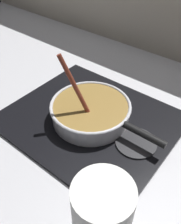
{
  "coord_description": "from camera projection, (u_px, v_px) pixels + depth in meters",
  "views": [
    {
      "loc": [
        0.5,
        -0.29,
        0.6
      ],
      "look_at": [
        0.11,
        0.2,
        0.04
      ],
      "focal_mm": 39.86,
      "sensor_mm": 36.0,
      "label": 1
    }
  ],
  "objects": [
    {
      "name": "burner_ring",
      "position": [
        90.0,
        118.0,
        0.86
      ],
      "size": [
        0.16,
        0.16,
        0.01
      ],
      "primitive_type": "torus",
      "color": "#592D0C",
      "rests_on": "hob_plate"
    },
    {
      "name": "paper_towel_roll",
      "position": [
        101.0,
        224.0,
        0.48
      ],
      "size": [
        0.11,
        0.11,
        0.24
      ],
      "primitive_type": "cylinder",
      "color": "white",
      "rests_on": "ground"
    },
    {
      "name": "ground",
      "position": [
        27.0,
        145.0,
        0.81
      ],
      "size": [
        2.4,
        1.6,
        0.04
      ],
      "primitive_type": "cube",
      "color": "#B7B7BC"
    },
    {
      "name": "spare_burner",
      "position": [
        136.0,
        143.0,
        0.77
      ],
      "size": [
        0.13,
        0.13,
        0.01
      ],
      "primitive_type": "cylinder",
      "color": "#262628",
      "rests_on": "hob_plate"
    },
    {
      "name": "cooking_pan",
      "position": [
        91.0,
        111.0,
        0.84
      ],
      "size": [
        0.41,
        0.27,
        0.25
      ],
      "color": "silver",
      "rests_on": "hob_plate"
    },
    {
      "name": "hob_plate",
      "position": [
        90.0,
        120.0,
        0.87
      ],
      "size": [
        0.56,
        0.48,
        0.01
      ],
      "primitive_type": "cube",
      "color": "black",
      "rests_on": "ground"
    }
  ]
}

